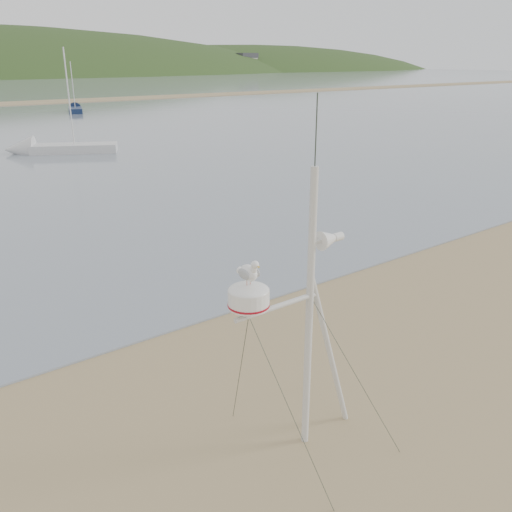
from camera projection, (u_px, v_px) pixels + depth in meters
mast_rig at (306, 373)px, 7.51m from camera, size 2.19×2.33×4.93m
sailboat_blue_far at (75, 109)px, 58.11m from camera, size 3.04×5.61×5.49m
sailboat_white_near at (46, 149)px, 32.15m from camera, size 6.47×4.41×6.46m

